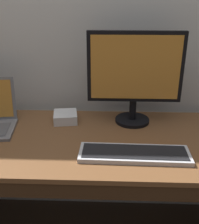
% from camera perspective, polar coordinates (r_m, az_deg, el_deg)
% --- Properties ---
extents(back_wall, '(4.34, 0.04, 2.61)m').
position_cam_1_polar(back_wall, '(1.60, -3.84, 20.19)').
color(back_wall, silver).
rests_on(back_wall, ground).
extents(desk, '(1.87, 0.68, 0.74)m').
position_cam_1_polar(desk, '(1.47, -4.68, -12.89)').
color(desk, brown).
rests_on(desk, ground).
extents(external_monitor, '(0.49, 0.19, 0.49)m').
position_cam_1_polar(external_monitor, '(1.43, 7.36, 7.84)').
color(external_monitor, black).
rests_on(external_monitor, desk).
extents(wired_keyboard, '(0.49, 0.16, 0.02)m').
position_cam_1_polar(wired_keyboard, '(1.22, 7.25, -8.63)').
color(wired_keyboard, '#BCBCC1').
rests_on(wired_keyboard, desk).
extents(external_drive_box, '(0.15, 0.15, 0.05)m').
position_cam_1_polar(external_drive_box, '(1.54, -7.11, -1.03)').
color(external_drive_box, silver).
rests_on(external_drive_box, desk).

